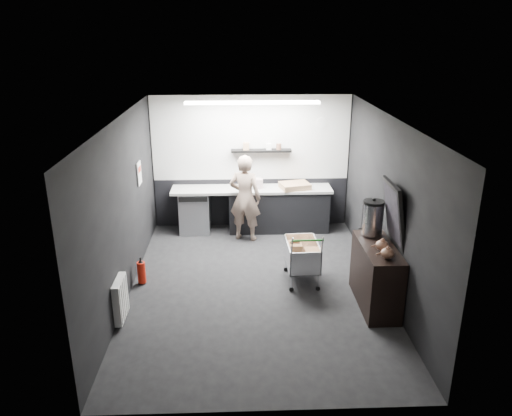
{
  "coord_description": "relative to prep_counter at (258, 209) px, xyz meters",
  "views": [
    {
      "loc": [
        -0.28,
        -7.08,
        3.91
      ],
      "look_at": [
        0.01,
        0.4,
        1.21
      ],
      "focal_mm": 35.0,
      "sensor_mm": 36.0,
      "label": 1
    }
  ],
  "objects": [
    {
      "name": "person",
      "position": [
        -0.28,
        -0.45,
        0.39
      ],
      "size": [
        0.71,
        0.57,
        1.69
      ],
      "primitive_type": "imported",
      "rotation": [
        0.0,
        0.0,
        2.84
      ],
      "color": "#C3AF9B",
      "rests_on": "floor"
    },
    {
      "name": "pink_tub",
      "position": [
        -0.0,
        0.0,
        0.54
      ],
      "size": [
        0.19,
        0.19,
        0.19
      ],
      "primitive_type": "cylinder",
      "color": "beige",
      "rests_on": "prep_counter"
    },
    {
      "name": "floor",
      "position": [
        -0.14,
        -2.42,
        -0.46
      ],
      "size": [
        5.5,
        5.5,
        0.0
      ],
      "primitive_type": "plane",
      "color": "black",
      "rests_on": "ground"
    },
    {
      "name": "poster_red_band",
      "position": [
        -2.11,
        -1.12,
        1.16
      ],
      "size": [
        0.02,
        0.22,
        0.1
      ],
      "primitive_type": "cube",
      "color": "red",
      "rests_on": "poster"
    },
    {
      "name": "wall_left",
      "position": [
        -2.14,
        -2.42,
        0.89
      ],
      "size": [
        0.0,
        5.5,
        5.5
      ],
      "primitive_type": "plane",
      "rotation": [
        1.57,
        0.0,
        1.57
      ],
      "color": "black",
      "rests_on": "floor"
    },
    {
      "name": "shopping_cart",
      "position": [
        0.61,
        -2.22,
        -0.02
      ],
      "size": [
        0.52,
        0.85,
        0.92
      ],
      "color": "silver",
      "rests_on": "floor"
    },
    {
      "name": "wall_front",
      "position": [
        -0.14,
        -5.17,
        0.89
      ],
      "size": [
        5.5,
        0.0,
        5.5
      ],
      "primitive_type": "plane",
      "rotation": [
        -1.57,
        0.0,
        0.0
      ],
      "color": "black",
      "rests_on": "floor"
    },
    {
      "name": "cardboard_box",
      "position": [
        0.73,
        -0.05,
        0.5
      ],
      "size": [
        0.65,
        0.55,
        0.11
      ],
      "primitive_type": "cube",
      "rotation": [
        0.0,
        0.0,
        0.24
      ],
      "color": "#A47D57",
      "rests_on": "prep_counter"
    },
    {
      "name": "white_container",
      "position": [
        -0.23,
        -0.05,
        0.53
      ],
      "size": [
        0.24,
        0.21,
        0.18
      ],
      "primitive_type": "cube",
      "rotation": [
        0.0,
        0.0,
        0.28
      ],
      "color": "silver",
      "rests_on": "prep_counter"
    },
    {
      "name": "floating_shelf",
      "position": [
        0.06,
        0.2,
        1.16
      ],
      "size": [
        1.2,
        0.22,
        0.04
      ],
      "primitive_type": "cube",
      "color": "black",
      "rests_on": "wall_back"
    },
    {
      "name": "kitchen_wall_panel",
      "position": [
        -0.14,
        0.31,
        1.39
      ],
      "size": [
        3.95,
        0.02,
        1.7
      ],
      "primitive_type": "cube",
      "color": "silver",
      "rests_on": "wall_back"
    },
    {
      "name": "wall_right",
      "position": [
        1.86,
        -2.42,
        0.89
      ],
      "size": [
        0.0,
        5.5,
        5.5
      ],
      "primitive_type": "plane",
      "rotation": [
        1.57,
        0.0,
        -1.57
      ],
      "color": "black",
      "rests_on": "floor"
    },
    {
      "name": "radiator",
      "position": [
        -2.08,
        -3.32,
        -0.11
      ],
      "size": [
        0.1,
        0.5,
        0.6
      ],
      "primitive_type": "cube",
      "color": "silver",
      "rests_on": "wall_left"
    },
    {
      "name": "fire_extinguisher",
      "position": [
        -1.99,
        -2.23,
        -0.24
      ],
      "size": [
        0.13,
        0.13,
        0.44
      ],
      "color": "red",
      "rests_on": "floor"
    },
    {
      "name": "ceiling",
      "position": [
        -0.14,
        -2.42,
        2.24
      ],
      "size": [
        5.5,
        5.5,
        0.0
      ],
      "primitive_type": "plane",
      "rotation": [
        3.14,
        0.0,
        0.0
      ],
      "color": "white",
      "rests_on": "wall_back"
    },
    {
      "name": "sideboard",
      "position": [
        1.62,
        -2.97,
        0.14
      ],
      "size": [
        0.54,
        1.27,
        1.9
      ],
      "color": "black",
      "rests_on": "floor"
    },
    {
      "name": "ceiling_strip",
      "position": [
        -0.14,
        -0.57,
        2.21
      ],
      "size": [
        2.4,
        0.2,
        0.04
      ],
      "primitive_type": "cube",
      "color": "white",
      "rests_on": "ceiling"
    },
    {
      "name": "prep_counter",
      "position": [
        0.0,
        0.0,
        0.0
      ],
      "size": [
        3.2,
        0.61,
        0.9
      ],
      "color": "black",
      "rests_on": "floor"
    },
    {
      "name": "dado_panel",
      "position": [
        -0.14,
        0.31,
        0.04
      ],
      "size": [
        3.95,
        0.02,
        1.0
      ],
      "primitive_type": "cube",
      "color": "black",
      "rests_on": "wall_back"
    },
    {
      "name": "wall_clock",
      "position": [
        1.26,
        0.3,
        1.69
      ],
      "size": [
        0.2,
        0.03,
        0.2
      ],
      "primitive_type": "cylinder",
      "rotation": [
        1.57,
        0.0,
        0.0
      ],
      "color": "silver",
      "rests_on": "wall_back"
    },
    {
      "name": "wall_back",
      "position": [
        -0.14,
        0.33,
        0.89
      ],
      "size": [
        5.5,
        0.0,
        5.5
      ],
      "primitive_type": "plane",
      "rotation": [
        1.57,
        0.0,
        0.0
      ],
      "color": "black",
      "rests_on": "floor"
    },
    {
      "name": "poster",
      "position": [
        -2.12,
        -1.12,
        1.09
      ],
      "size": [
        0.02,
        0.3,
        0.4
      ],
      "primitive_type": "cube",
      "color": "silver",
      "rests_on": "wall_left"
    }
  ]
}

